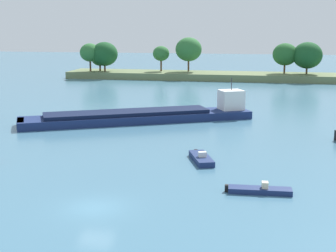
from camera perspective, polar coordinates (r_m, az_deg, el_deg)
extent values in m
plane|color=teal|center=(36.43, -8.41, -9.39)|extent=(400.00, 400.00, 0.00)
cube|color=#66754C|center=(121.10, 11.67, 5.60)|extent=(99.53, 10.91, 1.64)
cylinder|color=#513823|center=(125.73, -9.01, 6.90)|extent=(0.44, 0.44, 2.69)
ellipsoid|color=#2D6B33|center=(125.51, -9.06, 8.43)|extent=(5.05, 5.05, 4.54)
cylinder|color=#513823|center=(126.48, -7.89, 6.70)|extent=(0.44, 0.44, 1.54)
ellipsoid|color=#235B28|center=(126.30, -7.92, 7.83)|extent=(4.34, 4.34, 3.90)
cylinder|color=#513823|center=(125.56, -7.35, 6.71)|extent=(0.44, 0.44, 1.67)
ellipsoid|color=#194C23|center=(125.31, -7.39, 8.30)|extent=(6.62, 6.62, 5.96)
cylinder|color=#513823|center=(124.87, -0.81, 7.03)|extent=(0.44, 0.44, 2.77)
ellipsoid|color=#2D6B33|center=(124.67, -0.81, 8.42)|extent=(4.15, 4.15, 3.73)
cylinder|color=#513823|center=(124.13, 2.39, 7.02)|extent=(0.44, 0.44, 2.87)
ellipsoid|color=#2D6B33|center=(123.88, 2.41, 8.89)|extent=(6.56, 6.56, 5.90)
cylinder|color=#513823|center=(122.01, 13.37, 6.48)|extent=(0.44, 0.44, 2.20)
ellipsoid|color=#235B28|center=(121.77, 13.45, 8.10)|extent=(5.90, 5.90, 5.31)
cylinder|color=#513823|center=(121.69, 15.80, 6.21)|extent=(0.44, 0.44, 1.66)
ellipsoid|color=#194C23|center=(121.43, 15.90, 7.90)|extent=(6.92, 6.92, 6.23)
cube|color=navy|center=(67.41, -3.49, 0.95)|extent=(30.72, 18.85, 1.08)
cube|color=#0F1834|center=(66.97, -4.75, 1.55)|extent=(21.85, 13.88, 0.50)
cube|color=white|center=(71.25, 7.34, 3.04)|extent=(4.12, 3.94, 2.80)
cylinder|color=#333338|center=(70.95, 7.39, 4.88)|extent=(0.12, 0.12, 1.80)
cube|color=navy|center=(65.91, -16.77, 0.28)|extent=(2.52, 3.82, 0.97)
cube|color=navy|center=(39.66, 10.63, -7.37)|extent=(5.00, 1.47, 0.44)
cube|color=beige|center=(39.53, 11.20, -6.74)|extent=(0.53, 0.64, 0.50)
cube|color=black|center=(39.59, 6.81, -7.18)|extent=(0.30, 0.33, 0.56)
cube|color=navy|center=(47.90, 3.90, -3.80)|extent=(3.08, 5.04, 0.55)
cube|color=white|center=(47.42, 4.01, -3.30)|extent=(0.89, 0.73, 0.50)
cube|color=black|center=(50.30, 3.25, -3.03)|extent=(0.40, 0.37, 0.56)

